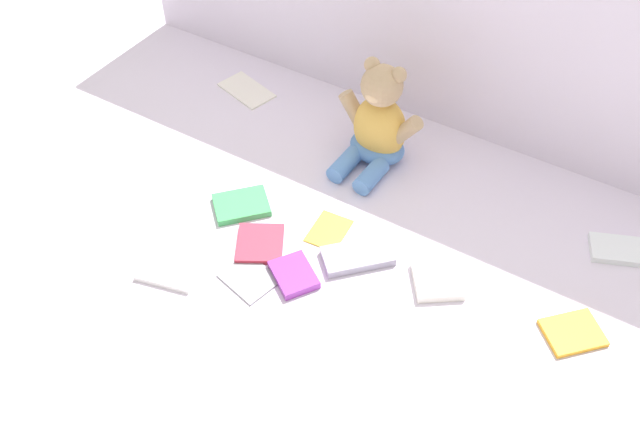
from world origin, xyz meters
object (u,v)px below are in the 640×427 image
teddy_bear (378,126)px  book_case_9 (241,205)px  book_case_7 (329,230)px  book_case_10 (358,256)px  book_case_0 (294,275)px  book_case_1 (170,269)px  book_case_3 (573,333)px  book_case_6 (617,250)px  book_case_8 (249,278)px  book_case_4 (438,280)px  book_case_5 (260,244)px  book_case_2 (247,90)px

teddy_bear → book_case_9: size_ratio=2.20×
teddy_bear → book_case_7: teddy_bear is taller
book_case_10 → teddy_bear: bearing=156.0°
book_case_0 → book_case_1: bearing=-28.7°
book_case_3 → book_case_6: book_case_6 is taller
book_case_0 → book_case_10: book_case_10 is taller
teddy_bear → book_case_0: (0.03, -0.38, -0.08)m
book_case_3 → book_case_9: (-0.69, -0.05, 0.00)m
book_case_1 → book_case_8: book_case_1 is taller
book_case_1 → book_case_7: 0.32m
teddy_bear → book_case_3: teddy_bear is taller
book_case_7 → book_case_3: bearing=176.9°
book_case_4 → book_case_7: 0.24m
book_case_6 → book_case_7: (-0.52, -0.25, -0.00)m
book_case_5 → book_case_8: (0.03, -0.08, -0.00)m
book_case_5 → book_case_9: 0.11m
teddy_bear → book_case_6: bearing=2.8°
book_case_10 → book_case_4: bearing=54.4°
book_case_3 → book_case_4: 0.26m
book_case_4 → book_case_9: (-0.43, -0.03, -0.00)m
book_case_8 → book_case_10: book_case_10 is taller
teddy_bear → book_case_5: teddy_bear is taller
book_case_3 → book_case_7: book_case_3 is taller
book_case_3 → book_case_9: 0.69m
book_case_4 → book_case_5: bearing=160.8°
book_case_1 → book_case_8: bearing=-79.9°
book_case_6 → book_case_4: bearing=110.7°
book_case_2 → book_case_10: 0.60m
book_case_0 → book_case_6: (0.51, 0.38, -0.00)m
book_case_7 → teddy_bear: bearing=-89.1°
book_case_3 → book_case_7: size_ratio=1.09×
book_case_4 → book_case_5: (-0.34, -0.10, -0.00)m
book_case_2 → book_case_8: (0.34, -0.48, 0.00)m
book_case_6 → book_case_8: (-0.59, -0.43, -0.00)m
teddy_bear → book_case_3: bearing=-21.3°
book_case_7 → book_case_8: 0.20m
book_case_1 → book_case_6: (0.73, 0.49, 0.00)m
book_case_3 → book_case_10: 0.42m
book_case_2 → book_case_10: bearing=-107.6°
book_case_5 → book_case_10: bearing=171.1°
book_case_2 → book_case_8: same height
book_case_3 → book_case_7: bearing=45.8°
teddy_bear → book_case_1: size_ratio=2.15×
book_case_0 → book_case_9: book_case_0 is taller
book_case_4 → book_case_6: book_case_4 is taller
book_case_9 → teddy_bear: bearing=-77.0°
book_case_1 → book_case_5: same height
teddy_bear → book_case_2: (-0.39, 0.05, -0.09)m
book_case_3 → book_case_7: 0.50m
book_case_2 → book_case_6: size_ratio=1.31×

